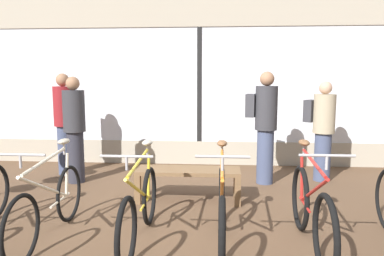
{
  "coord_description": "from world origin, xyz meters",
  "views": [
    {
      "loc": [
        0.41,
        -3.8,
        1.67
      ],
      "look_at": [
        0.0,
        1.5,
        0.95
      ],
      "focal_mm": 35.0,
      "sensor_mm": 36.0,
      "label": 1
    }
  ],
  "objects_px": {
    "display_bench": "(188,175)",
    "customer_near_rack": "(75,128)",
    "bicycle_left": "(49,204)",
    "customer_near_bench": "(65,120)",
    "bicycle_right": "(311,210)",
    "bicycle_center_right": "(222,210)",
    "customer_by_window": "(265,124)",
    "customer_mid_floor": "(323,128)",
    "bicycle_center_left": "(140,207)"
  },
  "relations": [
    {
      "from": "display_bench",
      "to": "customer_near_rack",
      "type": "height_order",
      "value": "customer_near_rack"
    },
    {
      "from": "bicycle_left",
      "to": "customer_near_bench",
      "type": "relative_size",
      "value": 0.99
    },
    {
      "from": "bicycle_right",
      "to": "customer_near_bench",
      "type": "relative_size",
      "value": 0.98
    },
    {
      "from": "bicycle_center_right",
      "to": "bicycle_right",
      "type": "bearing_deg",
      "value": 0.99
    },
    {
      "from": "bicycle_center_right",
      "to": "customer_near_bench",
      "type": "bearing_deg",
      "value": 135.54
    },
    {
      "from": "customer_near_bench",
      "to": "customer_by_window",
      "type": "bearing_deg",
      "value": -5.6
    },
    {
      "from": "display_bench",
      "to": "customer_near_rack",
      "type": "bearing_deg",
      "value": 157.59
    },
    {
      "from": "bicycle_left",
      "to": "customer_mid_floor",
      "type": "distance_m",
      "value": 4.25
    },
    {
      "from": "bicycle_center_right",
      "to": "bicycle_right",
      "type": "relative_size",
      "value": 0.99
    },
    {
      "from": "bicycle_left",
      "to": "display_bench",
      "type": "distance_m",
      "value": 1.88
    },
    {
      "from": "customer_by_window",
      "to": "customer_mid_floor",
      "type": "relative_size",
      "value": 1.09
    },
    {
      "from": "bicycle_center_left",
      "to": "customer_by_window",
      "type": "distance_m",
      "value": 2.79
    },
    {
      "from": "bicycle_right",
      "to": "customer_near_bench",
      "type": "xyz_separation_m",
      "value": [
        -3.55,
        2.62,
        0.55
      ]
    },
    {
      "from": "bicycle_left",
      "to": "bicycle_right",
      "type": "distance_m",
      "value": 2.64
    },
    {
      "from": "bicycle_left",
      "to": "display_bench",
      "type": "xyz_separation_m",
      "value": [
        1.33,
        1.32,
        -0.02
      ]
    },
    {
      "from": "bicycle_right",
      "to": "customer_near_bench",
      "type": "bearing_deg",
      "value": 143.58
    },
    {
      "from": "display_bench",
      "to": "bicycle_center_left",
      "type": "bearing_deg",
      "value": -105.58
    },
    {
      "from": "customer_near_rack",
      "to": "bicycle_center_left",
      "type": "bearing_deg",
      "value": -54.7
    },
    {
      "from": "customer_mid_floor",
      "to": "customer_near_bench",
      "type": "height_order",
      "value": "customer_near_bench"
    },
    {
      "from": "bicycle_left",
      "to": "customer_by_window",
      "type": "height_order",
      "value": "customer_by_window"
    },
    {
      "from": "bicycle_center_right",
      "to": "customer_near_rack",
      "type": "bearing_deg",
      "value": 137.45
    },
    {
      "from": "bicycle_center_left",
      "to": "customer_near_rack",
      "type": "xyz_separation_m",
      "value": [
        -1.5,
        2.11,
        0.51
      ]
    },
    {
      "from": "bicycle_left",
      "to": "customer_near_bench",
      "type": "height_order",
      "value": "customer_near_bench"
    },
    {
      "from": "customer_near_rack",
      "to": "bicycle_right",
      "type": "bearing_deg",
      "value": -33.57
    },
    {
      "from": "customer_by_window",
      "to": "bicycle_center_right",
      "type": "bearing_deg",
      "value": -106.22
    },
    {
      "from": "bicycle_right",
      "to": "customer_by_window",
      "type": "xyz_separation_m",
      "value": [
        -0.19,
        2.29,
        0.56
      ]
    },
    {
      "from": "bicycle_center_left",
      "to": "customer_mid_floor",
      "type": "distance_m",
      "value": 3.55
    },
    {
      "from": "bicycle_right",
      "to": "customer_near_rack",
      "type": "height_order",
      "value": "customer_near_rack"
    },
    {
      "from": "customer_near_rack",
      "to": "customer_near_bench",
      "type": "bearing_deg",
      "value": 125.88
    },
    {
      "from": "customer_mid_floor",
      "to": "bicycle_center_left",
      "type": "bearing_deg",
      "value": -134.03
    },
    {
      "from": "bicycle_left",
      "to": "bicycle_right",
      "type": "relative_size",
      "value": 1.0
    },
    {
      "from": "bicycle_left",
      "to": "bicycle_center_left",
      "type": "xyz_separation_m",
      "value": [
        0.95,
        -0.02,
        -0.01
      ]
    },
    {
      "from": "customer_by_window",
      "to": "customer_mid_floor",
      "type": "distance_m",
      "value": 0.98
    },
    {
      "from": "customer_near_rack",
      "to": "customer_near_bench",
      "type": "height_order",
      "value": "customer_near_bench"
    },
    {
      "from": "bicycle_left",
      "to": "customer_by_window",
      "type": "xyz_separation_m",
      "value": [
        2.45,
        2.27,
        0.57
      ]
    },
    {
      "from": "bicycle_right",
      "to": "display_bench",
      "type": "height_order",
      "value": "bicycle_right"
    },
    {
      "from": "bicycle_center_left",
      "to": "customer_mid_floor",
      "type": "bearing_deg",
      "value": 45.97
    },
    {
      "from": "customer_by_window",
      "to": "bicycle_center_left",
      "type": "bearing_deg",
      "value": -123.1
    },
    {
      "from": "bicycle_center_left",
      "to": "bicycle_right",
      "type": "distance_m",
      "value": 1.69
    },
    {
      "from": "bicycle_center_right",
      "to": "customer_near_bench",
      "type": "height_order",
      "value": "customer_near_bench"
    },
    {
      "from": "bicycle_center_right",
      "to": "display_bench",
      "type": "height_order",
      "value": "bicycle_center_right"
    },
    {
      "from": "customer_near_bench",
      "to": "bicycle_left",
      "type": "bearing_deg",
      "value": -70.77
    },
    {
      "from": "bicycle_center_left",
      "to": "customer_near_bench",
      "type": "bearing_deg",
      "value": 125.41
    },
    {
      "from": "customer_near_bench",
      "to": "display_bench",
      "type": "bearing_deg",
      "value": -29.75
    },
    {
      "from": "bicycle_right",
      "to": "customer_near_rack",
      "type": "xyz_separation_m",
      "value": [
        -3.18,
        2.11,
        0.49
      ]
    },
    {
      "from": "bicycle_left",
      "to": "bicycle_center_left",
      "type": "distance_m",
      "value": 0.95
    },
    {
      "from": "bicycle_center_right",
      "to": "display_bench",
      "type": "bearing_deg",
      "value": 108.29
    },
    {
      "from": "bicycle_left",
      "to": "customer_by_window",
      "type": "bearing_deg",
      "value": 42.89
    },
    {
      "from": "bicycle_center_right",
      "to": "customer_near_bench",
      "type": "xyz_separation_m",
      "value": [
        -2.68,
        2.63,
        0.57
      ]
    },
    {
      "from": "bicycle_right",
      "to": "customer_near_bench",
      "type": "distance_m",
      "value": 4.45
    }
  ]
}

